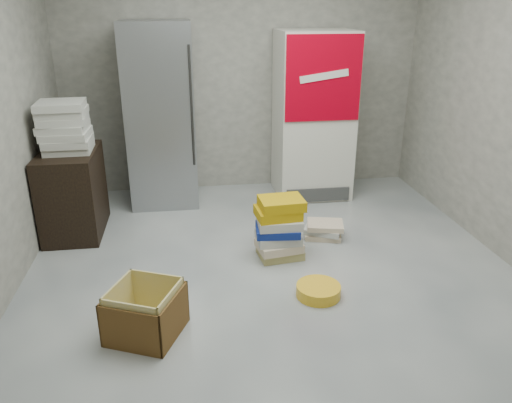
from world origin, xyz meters
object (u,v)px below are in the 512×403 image
Objects in this scene: phonebook_stack_main at (279,228)px; wood_shelf at (73,192)px; steel_fridge at (161,116)px; cardboard_box at (146,315)px; coke_cooler at (313,115)px.

wood_shelf is at bearing 156.09° from phonebook_stack_main.
steel_fridge reaches higher than phonebook_stack_main.
wood_shelf is 1.49× the size of phonebook_stack_main.
steel_fridge is at bearing 112.00° from cardboard_box.
phonebook_stack_main is at bearing 65.08° from cardboard_box.
coke_cooler is 3.15× the size of cardboard_box.
steel_fridge is at bearing 122.70° from phonebook_stack_main.
wood_shelf reaches higher than cardboard_box.
coke_cooler is 3.09m from cardboard_box.
steel_fridge is 2.37× the size of wood_shelf.
coke_cooler is at bearing 16.28° from wood_shelf.
coke_cooler reaches higher than phonebook_stack_main.
coke_cooler is at bearing -0.18° from steel_fridge.
coke_cooler is 2.63m from wood_shelf.
coke_cooler is at bearing 78.64° from cardboard_box.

